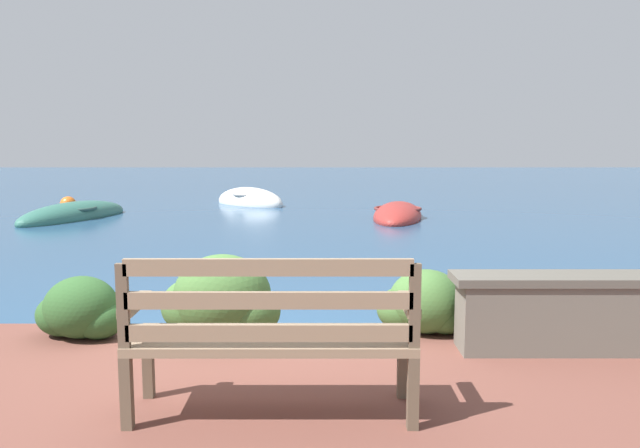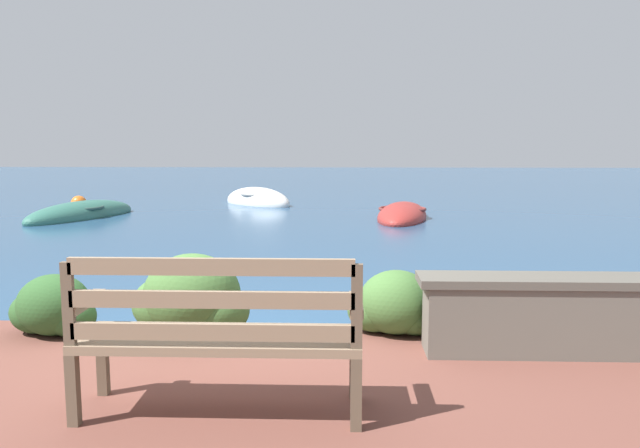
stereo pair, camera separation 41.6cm
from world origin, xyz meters
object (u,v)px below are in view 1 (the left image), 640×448
object	(u,v)px
rowboat_far	(249,202)
mooring_buoy	(68,204)
rowboat_nearest	(74,216)
rowboat_mid	(397,216)
park_bench	(271,332)

from	to	relation	value
rowboat_far	mooring_buoy	size ratio (longest dim) A/B	5.28
rowboat_nearest	rowboat_mid	bearing A→B (deg)	-70.26
rowboat_mid	rowboat_far	xyz separation A→B (m)	(-3.81, 3.20, 0.02)
park_bench	rowboat_nearest	xyz separation A→B (m)	(-5.43, 11.01, -0.65)
rowboat_far	mooring_buoy	xyz separation A→B (m)	(-4.92, -0.59, 0.00)
rowboat_far	rowboat_mid	bearing A→B (deg)	1.58
rowboat_mid	mooring_buoy	size ratio (longest dim) A/B	7.00
rowboat_mid	rowboat_far	distance (m)	4.97
park_bench	rowboat_mid	bearing A→B (deg)	74.52
rowboat_nearest	rowboat_mid	xyz separation A→B (m)	(7.51, 0.09, -0.00)
park_bench	rowboat_mid	distance (m)	11.31
park_bench	rowboat_far	size ratio (longest dim) A/B	0.64
rowboat_nearest	rowboat_far	size ratio (longest dim) A/B	1.42
rowboat_far	park_bench	bearing A→B (deg)	-41.51
park_bench	mooring_buoy	distance (m)	15.24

